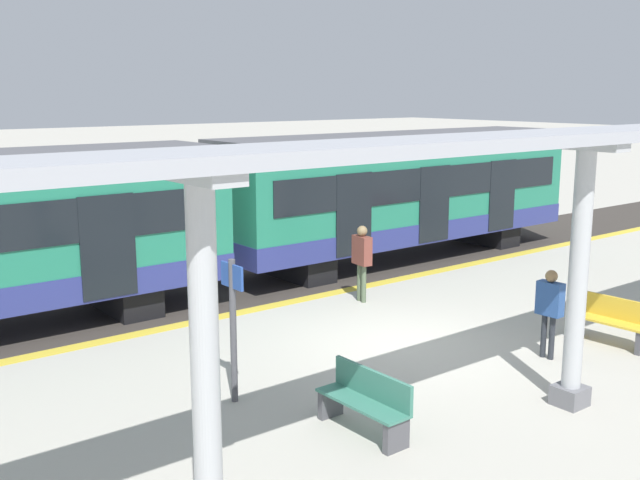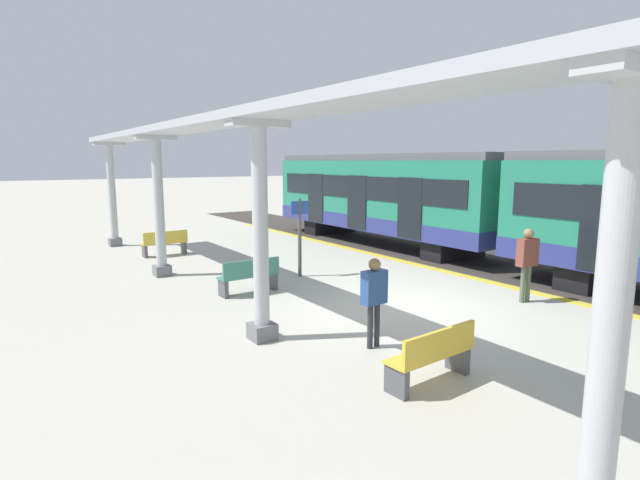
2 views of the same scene
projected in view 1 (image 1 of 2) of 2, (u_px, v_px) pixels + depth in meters
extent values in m
plane|color=#AFAC9F|center=(410.00, 345.00, 13.80)|extent=(176.00, 176.00, 0.00)
cube|color=gold|center=(293.00, 301.00, 16.64)|extent=(0.35, 30.87, 0.01)
cube|color=#38332D|center=(250.00, 285.00, 18.02)|extent=(3.20, 42.87, 0.01)
cube|color=black|center=(108.00, 247.00, 14.24)|extent=(0.04, 1.10, 2.00)
cube|color=black|center=(122.00, 295.00, 16.00)|extent=(2.21, 0.90, 0.64)
cube|color=#207559|center=(400.00, 189.00, 20.62)|extent=(2.60, 11.16, 2.60)
cube|color=navy|center=(399.00, 226.00, 20.82)|extent=(2.63, 11.18, 0.55)
cube|color=#515156|center=(401.00, 138.00, 20.34)|extent=(2.39, 11.16, 0.24)
cube|color=black|center=(435.00, 183.00, 19.55)|extent=(0.03, 10.27, 0.84)
cube|color=black|center=(354.00, 215.00, 17.97)|extent=(0.04, 1.10, 2.00)
cube|color=black|center=(434.00, 204.00, 19.65)|extent=(0.04, 1.10, 2.00)
cube|color=black|center=(502.00, 195.00, 21.34)|extent=(0.04, 1.10, 2.00)
cube|color=black|center=(482.00, 232.00, 23.09)|extent=(2.21, 0.90, 0.64)
cube|color=black|center=(296.00, 265.00, 18.78)|extent=(2.21, 0.90, 0.64)
cylinder|color=#AEB1B4|center=(205.00, 366.00, 7.06)|extent=(0.28, 0.28, 3.50)
cube|color=#AEB1B4|center=(199.00, 176.00, 6.70)|extent=(1.10, 0.36, 0.12)
cube|color=slate|center=(570.00, 395.00, 11.12)|extent=(0.44, 0.44, 0.30)
cylinder|color=#AEB1B4|center=(578.00, 272.00, 10.75)|extent=(0.28, 0.28, 3.50)
cube|color=#AEB1B4|center=(587.00, 146.00, 10.39)|extent=(1.10, 0.36, 0.12)
cube|color=#A8AAB2|center=(589.00, 136.00, 10.37)|extent=(1.20, 25.13, 0.16)
cube|color=gold|center=(609.00, 321.00, 13.77)|extent=(1.52, 0.52, 0.04)
cube|color=gold|center=(615.00, 308.00, 13.85)|extent=(1.50, 0.14, 0.40)
cube|color=#4C4C51|center=(575.00, 324.00, 14.31)|extent=(0.12, 0.40, 0.42)
cube|color=#397966|center=(362.00, 403.00, 10.16)|extent=(1.51, 0.46, 0.04)
cube|color=#397966|center=(372.00, 384.00, 10.23)|extent=(1.50, 0.08, 0.40)
cube|color=#4C4C51|center=(396.00, 436.00, 9.69)|extent=(0.11, 0.40, 0.42)
cube|color=#4C4C51|center=(331.00, 403.00, 10.71)|extent=(0.11, 0.40, 0.42)
cylinder|color=#4C4C51|center=(233.00, 331.00, 11.08)|extent=(0.10, 0.10, 2.20)
cube|color=#284C9E|center=(232.00, 276.00, 10.91)|extent=(0.56, 0.04, 0.36)
cylinder|color=#506046|center=(359.00, 282.00, 16.64)|extent=(0.11, 0.11, 0.85)
cylinder|color=#506046|center=(364.00, 284.00, 16.50)|extent=(0.11, 0.11, 0.85)
cube|color=brown|center=(362.00, 250.00, 16.43)|extent=(0.52, 0.28, 0.64)
sphere|color=olive|center=(362.00, 231.00, 16.34)|extent=(0.23, 0.23, 0.23)
cylinder|color=#262A30|center=(552.00, 338.00, 12.98)|extent=(0.10, 0.10, 0.79)
cylinder|color=#262A30|center=(544.00, 335.00, 13.10)|extent=(0.10, 0.10, 0.79)
cube|color=#284B88|center=(550.00, 299.00, 12.91)|extent=(0.47, 0.23, 0.59)
sphere|color=olive|center=(551.00, 276.00, 12.83)|extent=(0.21, 0.21, 0.21)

